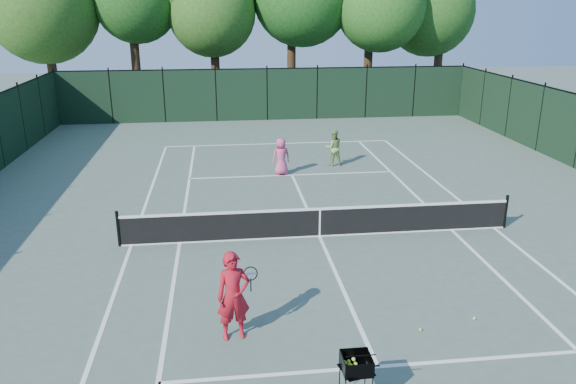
{
  "coord_description": "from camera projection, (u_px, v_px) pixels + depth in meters",
  "views": [
    {
      "loc": [
        -2.8,
        -15.22,
        6.56
      ],
      "look_at": [
        -0.82,
        1.0,
        1.1
      ],
      "focal_mm": 35.0,
      "sensor_mm": 36.0,
      "label": 1
    }
  ],
  "objects": [
    {
      "name": "tennis_net",
      "position": [
        320.0,
        222.0,
        16.58
      ],
      "size": [
        11.69,
        0.09,
        1.06
      ],
      "color": "black",
      "rests_on": "ground"
    },
    {
      "name": "sideline_doubles_left",
      "position": [
        131.0,
        245.0,
        16.1
      ],
      "size": [
        0.1,
        23.77,
        0.01
      ],
      "primitive_type": "cube",
      "color": "white",
      "rests_on": "ground"
    },
    {
      "name": "sideline_singles_right",
      "position": [
        452.0,
        230.0,
        17.2
      ],
      "size": [
        0.1,
        23.77,
        0.01
      ],
      "primitive_type": "cube",
      "color": "white",
      "rests_on": "ground"
    },
    {
      "name": "player_green",
      "position": [
        334.0,
        148.0,
        23.92
      ],
      "size": [
        0.8,
        0.65,
        1.56
      ],
      "rotation": [
        0.0,
        0.0,
        3.22
      ],
      "color": "#81A552",
      "rests_on": "ground"
    },
    {
      "name": "ground",
      "position": [
        319.0,
        236.0,
        16.73
      ],
      "size": [
        90.0,
        90.0,
        0.0
      ],
      "primitive_type": "plane",
      "color": "#4E5E51",
      "rests_on": "ground"
    },
    {
      "name": "player_pink",
      "position": [
        281.0,
        157.0,
        22.6
      ],
      "size": [
        0.83,
        0.63,
        1.51
      ],
      "rotation": [
        0.0,
        0.0,
        3.37
      ],
      "color": "#D54B7B",
      "rests_on": "ground"
    },
    {
      "name": "fence_far",
      "position": [
        267.0,
        95.0,
        33.2
      ],
      "size": [
        24.0,
        0.05,
        3.0
      ],
      "primitive_type": "cube",
      "color": "black",
      "rests_on": "ground"
    },
    {
      "name": "service_line_far",
      "position": [
        292.0,
        175.0,
        22.75
      ],
      "size": [
        8.23,
        0.1,
        0.01
      ],
      "primitive_type": "cube",
      "color": "white",
      "rests_on": "ground"
    },
    {
      "name": "ball_hopper",
      "position": [
        356.0,
        364.0,
        9.47
      ],
      "size": [
        0.59,
        0.59,
        0.95
      ],
      "rotation": [
        0.0,
        0.0,
        0.22
      ],
      "color": "black",
      "rests_on": "ground"
    },
    {
      "name": "service_line_near",
      "position": [
        378.0,
        367.0,
        10.7
      ],
      "size": [
        8.23,
        0.1,
        0.01
      ],
      "primitive_type": "cube",
      "color": "white",
      "rests_on": "ground"
    },
    {
      "name": "center_service_line",
      "position": [
        319.0,
        236.0,
        16.73
      ],
      "size": [
        0.1,
        12.8,
        0.01
      ],
      "primitive_type": "cube",
      "color": "white",
      "rests_on": "ground"
    },
    {
      "name": "sideline_doubles_right",
      "position": [
        494.0,
        228.0,
        17.36
      ],
      "size": [
        0.1,
        23.77,
        0.01
      ],
      "primitive_type": "cube",
      "color": "white",
      "rests_on": "ground"
    },
    {
      "name": "coach",
      "position": [
        233.0,
        296.0,
        11.38
      ],
      "size": [
        0.91,
        0.76,
        1.9
      ],
      "rotation": [
        0.0,
        0.0,
        0.18
      ],
      "color": "#B31422",
      "rests_on": "ground"
    },
    {
      "name": "loose_ball_midcourt",
      "position": [
        421.0,
        330.0,
        11.87
      ],
      "size": [
        0.07,
        0.07,
        0.07
      ],
      "primitive_type": "sphere",
      "color": "#BBD42B",
      "rests_on": "ground"
    },
    {
      "name": "loose_ball_near_cart",
      "position": [
        474.0,
        318.0,
        12.29
      ],
      "size": [
        0.07,
        0.07,
        0.07
      ],
      "primitive_type": "sphere",
      "color": "yellow",
      "rests_on": "ground"
    },
    {
      "name": "sideline_singles_left",
      "position": [
        180.0,
        243.0,
        16.26
      ],
      "size": [
        0.1,
        23.77,
        0.01
      ],
      "primitive_type": "cube",
      "color": "white",
      "rests_on": "ground"
    },
    {
      "name": "baseline_far",
      "position": [
        278.0,
        144.0,
        27.92
      ],
      "size": [
        10.97,
        0.1,
        0.01
      ],
      "primitive_type": "cube",
      "color": "white",
      "rests_on": "ground"
    }
  ]
}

